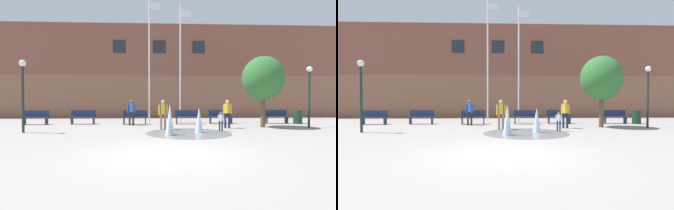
{
  "view_description": "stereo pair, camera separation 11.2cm",
  "coord_description": "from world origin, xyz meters",
  "views": [
    {
      "loc": [
        -0.35,
        -7.69,
        1.62
      ],
      "look_at": [
        0.37,
        7.12,
        1.3
      ],
      "focal_mm": 28.0,
      "sensor_mm": 36.0,
      "label": 1
    },
    {
      "loc": [
        -0.24,
        -7.69,
        1.62
      ],
      "look_at": [
        0.37,
        7.12,
        1.3
      ],
      "focal_mm": 28.0,
      "sensor_mm": 36.0,
      "label": 2
    }
  ],
  "objects": [
    {
      "name": "library_building",
      "position": [
        0.0,
        18.52,
        4.16
      ],
      "size": [
        36.0,
        6.05,
        8.32
      ],
      "color": "brown",
      "rests_on": "ground"
    },
    {
      "name": "child_running",
      "position": [
        3.0,
        5.51,
        0.58
      ],
      "size": [
        0.31,
        0.24,
        0.99
      ],
      "rotation": [
        0.0,
        0.0,
        1.07
      ],
      "color": "#1E233D",
      "rests_on": "ground"
    },
    {
      "name": "adult_near_bench",
      "position": [
        3.69,
        6.82,
        0.93
      ],
      "size": [
        0.5,
        0.38,
        1.59
      ],
      "rotation": [
        0.0,
        0.0,
        0.72
      ],
      "color": "#1E233D",
      "rests_on": "ground"
    },
    {
      "name": "lamp_post_right_lane",
      "position": [
        8.48,
        6.92,
        2.33
      ],
      "size": [
        0.32,
        0.32,
        3.51
      ],
      "color": "#192D23",
      "rests_on": "ground"
    },
    {
      "name": "park_bench_far_left",
      "position": [
        -8.02,
        9.46,
        0.48
      ],
      "size": [
        1.6,
        0.44,
        0.91
      ],
      "color": "#28282D",
      "rests_on": "ground"
    },
    {
      "name": "trash_can",
      "position": [
        9.11,
        9.24,
        0.45
      ],
      "size": [
        0.56,
        0.56,
        0.9
      ],
      "primitive_type": "cylinder",
      "color": "#193323",
      "rests_on": "ground"
    },
    {
      "name": "teen_by_trashcan",
      "position": [
        -1.84,
        8.66,
        0.93
      ],
      "size": [
        0.5,
        0.37,
        1.59
      ],
      "rotation": [
        0.0,
        0.0,
        2.47
      ],
      "color": "#28282D",
      "rests_on": "ground"
    },
    {
      "name": "park_bench_center",
      "position": [
        1.75,
        9.47,
        0.48
      ],
      "size": [
        1.6,
        0.44,
        0.91
      ],
      "color": "#28282D",
      "rests_on": "ground"
    },
    {
      "name": "adult_watching",
      "position": [
        0.06,
        6.33,
        0.93
      ],
      "size": [
        0.5,
        0.34,
        1.59
      ],
      "rotation": [
        0.0,
        0.0,
        1.57
      ],
      "color": "#89755B",
      "rests_on": "ground"
    },
    {
      "name": "flagpole_left",
      "position": [
        -0.75,
        10.88,
        4.65
      ],
      "size": [
        0.8,
        0.1,
        8.8
      ],
      "color": "silver",
      "rests_on": "ground"
    },
    {
      "name": "park_bench_left_of_flagpoles",
      "position": [
        -5.08,
        9.66,
        0.48
      ],
      "size": [
        1.6,
        0.44,
        0.91
      ],
      "color": "#28282D",
      "rests_on": "ground"
    },
    {
      "name": "park_bench_under_left_flagpole",
      "position": [
        -1.68,
        9.43,
        0.48
      ],
      "size": [
        1.6,
        0.44,
        0.91
      ],
      "color": "#28282D",
      "rests_on": "ground"
    },
    {
      "name": "lamp_post_left_lane",
      "position": [
        -6.77,
        5.33,
        2.34
      ],
      "size": [
        0.32,
        0.32,
        3.53
      ],
      "color": "#192D23",
      "rests_on": "ground"
    },
    {
      "name": "ground_plane",
      "position": [
        0.0,
        0.0,
        0.0
      ],
      "size": [
        100.0,
        100.0,
        0.0
      ],
      "primitive_type": "plane",
      "color": "gray"
    },
    {
      "name": "park_bench_near_trashcan",
      "position": [
        7.75,
        9.5,
        0.48
      ],
      "size": [
        1.6,
        0.44,
        0.91
      ],
      "color": "#28282D",
      "rests_on": "ground"
    },
    {
      "name": "splash_fountain",
      "position": [
        0.92,
        4.5,
        0.5
      ],
      "size": [
        4.09,
        4.09,
        1.41
      ],
      "color": "gray",
      "rests_on": "ground"
    },
    {
      "name": "park_bench_under_right_flagpole",
      "position": [
        4.01,
        9.59,
        0.48
      ],
      "size": [
        1.6,
        0.44,
        0.91
      ],
      "color": "#28282D",
      "rests_on": "ground"
    },
    {
      "name": "flagpole_right",
      "position": [
        1.45,
        10.88,
        4.41
      ],
      "size": [
        0.8,
        0.1,
        8.32
      ],
      "color": "silver",
      "rests_on": "ground"
    },
    {
      "name": "street_tree_near_building",
      "position": [
        5.92,
        7.26,
        2.84
      ],
      "size": [
        2.4,
        2.4,
        4.13
      ],
      "color": "brown",
      "rests_on": "ground"
    }
  ]
}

